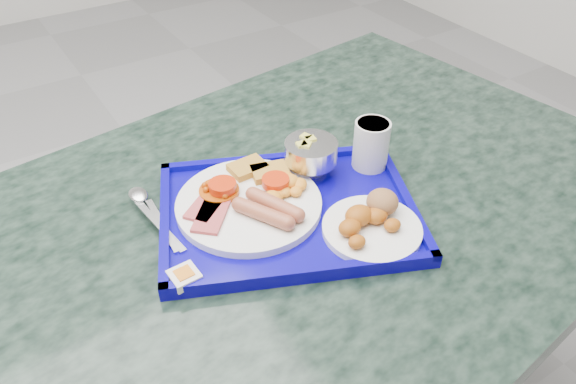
{
  "coord_description": "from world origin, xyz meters",
  "views": [
    {
      "loc": [
        0.1,
        -1.06,
        1.46
      ],
      "look_at": [
        0.49,
        -0.45,
        0.88
      ],
      "focal_mm": 35.0,
      "sensor_mm": 36.0,
      "label": 1
    }
  ],
  "objects_px": {
    "main_plate": "(252,199)",
    "juice_cup": "(371,143)",
    "bread_plate": "(372,221)",
    "fruit_bowl": "(311,153)",
    "tray": "(288,213)",
    "table": "(297,287)"
  },
  "relations": [
    {
      "from": "bread_plate",
      "to": "tray",
      "type": "bearing_deg",
      "value": 128.53
    },
    {
      "from": "table",
      "to": "tray",
      "type": "bearing_deg",
      "value": -154.34
    },
    {
      "from": "tray",
      "to": "fruit_bowl",
      "type": "xyz_separation_m",
      "value": [
        0.09,
        0.07,
        0.05
      ]
    },
    {
      "from": "tray",
      "to": "main_plate",
      "type": "xyz_separation_m",
      "value": [
        -0.04,
        0.04,
        0.02
      ]
    },
    {
      "from": "table",
      "to": "tray",
      "type": "distance_m",
      "value": 0.22
    },
    {
      "from": "bread_plate",
      "to": "fruit_bowl",
      "type": "bearing_deg",
      "value": 88.47
    },
    {
      "from": "table",
      "to": "fruit_bowl",
      "type": "height_order",
      "value": "fruit_bowl"
    },
    {
      "from": "table",
      "to": "tray",
      "type": "height_order",
      "value": "tray"
    },
    {
      "from": "tray",
      "to": "juice_cup",
      "type": "height_order",
      "value": "juice_cup"
    },
    {
      "from": "bread_plate",
      "to": "table",
      "type": "bearing_deg",
      "value": 114.56
    },
    {
      "from": "fruit_bowl",
      "to": "juice_cup",
      "type": "bearing_deg",
      "value": -21.34
    },
    {
      "from": "fruit_bowl",
      "to": "tray",
      "type": "bearing_deg",
      "value": -143.0
    },
    {
      "from": "main_plate",
      "to": "bread_plate",
      "type": "bearing_deg",
      "value": -49.51
    },
    {
      "from": "fruit_bowl",
      "to": "juice_cup",
      "type": "xyz_separation_m",
      "value": [
        0.11,
        -0.04,
        0.01
      ]
    },
    {
      "from": "table",
      "to": "main_plate",
      "type": "xyz_separation_m",
      "value": [
        -0.08,
        0.03,
        0.24
      ]
    },
    {
      "from": "table",
      "to": "juice_cup",
      "type": "relative_size",
      "value": 15.6
    },
    {
      "from": "table",
      "to": "fruit_bowl",
      "type": "xyz_separation_m",
      "value": [
        0.06,
        0.06,
        0.27
      ]
    },
    {
      "from": "bread_plate",
      "to": "main_plate",
      "type": "bearing_deg",
      "value": 130.49
    },
    {
      "from": "bread_plate",
      "to": "fruit_bowl",
      "type": "distance_m",
      "value": 0.18
    },
    {
      "from": "main_plate",
      "to": "juice_cup",
      "type": "height_order",
      "value": "juice_cup"
    },
    {
      "from": "tray",
      "to": "bread_plate",
      "type": "bearing_deg",
      "value": -51.47
    },
    {
      "from": "main_plate",
      "to": "juice_cup",
      "type": "distance_m",
      "value": 0.25
    }
  ]
}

